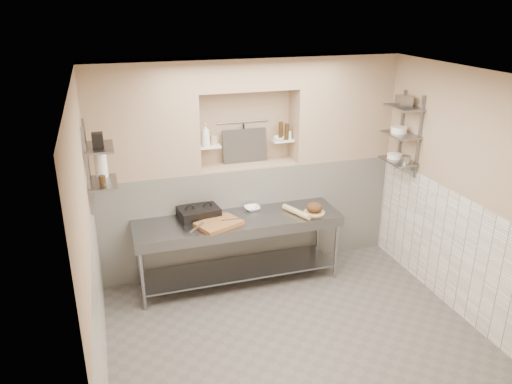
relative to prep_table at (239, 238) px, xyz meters
name	(u,v)px	position (x,y,z in m)	size (l,w,h in m)	color
floor	(292,335)	(0.28, -1.18, -0.69)	(4.00, 3.90, 0.10)	#5A5450
ceiling	(300,71)	(0.28, -1.18, 2.21)	(4.00, 3.90, 0.10)	silver
wall_left	(84,244)	(-1.77, -1.18, 0.76)	(0.10, 3.90, 2.80)	#9E876D
wall_right	(464,194)	(2.33, -1.18, 0.76)	(0.10, 3.90, 2.80)	#9E876D
wall_back	(242,160)	(0.28, 0.82, 0.76)	(4.00, 0.10, 2.80)	#9E876D
wall_front	(408,334)	(0.28, -3.18, 0.76)	(4.00, 0.10, 2.80)	#9E876D
backwall_lower	(247,214)	(0.28, 0.57, 0.06)	(4.00, 0.40, 1.40)	white
alcove_sill	(247,165)	(0.28, 0.57, 0.77)	(1.30, 0.40, 0.02)	#9E876D
backwall_pillar_left	(141,120)	(-1.04, 0.57, 1.46)	(1.35, 0.40, 1.40)	#9E876D
backwall_pillar_right	(341,107)	(1.61, 0.57, 1.46)	(1.35, 0.40, 1.40)	#9E876D
backwall_header	(246,73)	(0.28, 0.57, 1.96)	(1.30, 0.40, 0.40)	#9E876D
wainscot_left	(100,309)	(-1.71, -1.18, 0.06)	(0.02, 3.90, 1.40)	white
wainscot_right	(451,250)	(2.27, -1.18, 0.06)	(0.02, 3.90, 1.40)	white
alcove_shelf_left	(209,147)	(-0.22, 0.57, 1.06)	(0.28, 0.16, 0.03)	white
alcove_shelf_right	(283,140)	(0.78, 0.57, 1.06)	(0.28, 0.16, 0.03)	white
utensil_rail	(243,122)	(0.28, 0.74, 1.31)	(0.02, 0.02, 0.70)	gray
hanging_steel	(244,135)	(0.28, 0.72, 1.14)	(0.02, 0.02, 0.30)	black
splash_panel	(245,146)	(0.28, 0.67, 1.00)	(0.60, 0.02, 0.45)	#383330
shelf_rail_left_a	(88,161)	(-1.69, 0.07, 1.16)	(0.03, 0.03, 0.95)	slate
shelf_rail_left_b	(88,172)	(-1.69, -0.33, 1.16)	(0.03, 0.03, 0.95)	slate
wall_shelf_left_lower	(103,183)	(-1.56, -0.13, 0.96)	(0.30, 0.50, 0.03)	slate
wall_shelf_left_upper	(99,147)	(-1.56, -0.13, 1.36)	(0.30, 0.50, 0.03)	slate
shelf_rail_right_a	(401,130)	(2.26, 0.07, 1.21)	(0.03, 0.03, 1.05)	slate
shelf_rail_right_b	(419,138)	(2.26, -0.33, 1.21)	(0.03, 0.03, 1.05)	slate
wall_shelf_right_lower	(398,161)	(2.12, -0.13, 0.86)	(0.30, 0.50, 0.03)	slate
wall_shelf_right_mid	(401,135)	(2.12, -0.13, 1.21)	(0.30, 0.50, 0.03)	slate
wall_shelf_right_upper	(404,107)	(2.12, -0.13, 1.56)	(0.30, 0.50, 0.03)	slate
prep_table	(239,238)	(0.00, 0.00, 0.00)	(2.60, 0.70, 0.90)	gray
panini_press	(199,213)	(-0.46, 0.19, 0.32)	(0.53, 0.42, 0.13)	black
cutting_board	(219,224)	(-0.28, -0.11, 0.28)	(0.52, 0.36, 0.05)	brown
knife_blade	(231,220)	(-0.11, -0.09, 0.31)	(0.25, 0.03, 0.01)	gray
tongs	(197,228)	(-0.56, -0.21, 0.32)	(0.03, 0.03, 0.28)	gray
mixing_bowl	(252,208)	(0.25, 0.22, 0.28)	(0.20, 0.20, 0.05)	white
rolling_pin	(296,212)	(0.74, -0.08, 0.29)	(0.07, 0.07, 0.47)	tan
bread_board	(314,212)	(0.98, -0.11, 0.27)	(0.27, 0.27, 0.02)	tan
bread_loaf	(314,207)	(0.98, -0.11, 0.34)	(0.21, 0.21, 0.13)	#4C2D19
bottle_soap	(206,135)	(-0.26, 0.56, 1.22)	(0.11, 0.11, 0.30)	white
jar_alcove	(214,140)	(-0.15, 0.62, 1.13)	(0.08, 0.08, 0.12)	#9E876D
bowl_alcove	(279,138)	(0.72, 0.56, 1.09)	(0.15, 0.15, 0.05)	white
condiment_a	(287,132)	(0.83, 0.55, 1.18)	(0.06, 0.06, 0.22)	#31200E
condiment_b	(281,130)	(0.76, 0.60, 1.19)	(0.06, 0.06, 0.23)	#31200E
condiment_c	(289,135)	(0.87, 0.57, 1.12)	(0.06, 0.06, 0.11)	white
jug_left	(101,165)	(-1.56, 0.04, 1.11)	(0.14, 0.14, 0.27)	white
jar_left	(102,181)	(-1.56, -0.26, 1.03)	(0.07, 0.07, 0.11)	#31200E
box_left_upper	(98,140)	(-1.56, -0.19, 1.45)	(0.11, 0.11, 0.16)	black
bowl_right	(394,156)	(2.12, -0.04, 0.90)	(0.19, 0.19, 0.06)	white
canister_right	(406,160)	(2.12, -0.31, 0.92)	(0.10, 0.10, 0.10)	gray
bowl_right_mid	(399,130)	(2.12, -0.08, 1.26)	(0.20, 0.20, 0.08)	white
basket_right	(404,101)	(2.12, -0.12, 1.64)	(0.17, 0.20, 0.13)	gray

